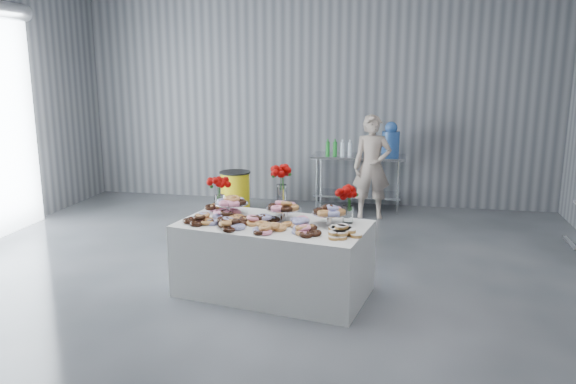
# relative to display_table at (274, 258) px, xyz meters

# --- Properties ---
(ground) EXTENTS (9.00, 9.00, 0.00)m
(ground) POSITION_rel_display_table_xyz_m (-0.21, -0.39, -0.38)
(ground) COLOR #35383D
(ground) RESTS_ON ground
(room_walls) EXTENTS (8.04, 9.04, 4.02)m
(room_walls) POSITION_rel_display_table_xyz_m (-0.48, -0.32, 2.26)
(room_walls) COLOR slate
(room_walls) RESTS_ON ground
(display_table) EXTENTS (2.05, 1.32, 0.75)m
(display_table) POSITION_rel_display_table_xyz_m (0.00, 0.00, 0.00)
(display_table) COLOR silver
(display_table) RESTS_ON ground
(prep_table) EXTENTS (1.50, 0.60, 0.90)m
(prep_table) POSITION_rel_display_table_xyz_m (0.58, 3.71, 0.24)
(prep_table) COLOR silver
(prep_table) RESTS_ON ground
(donut_mounds) EXTENTS (1.92, 1.11, 0.09)m
(donut_mounds) POSITION_rel_display_table_xyz_m (-0.00, -0.05, 0.42)
(donut_mounds) COLOR #D28F4D
(donut_mounds) RESTS_ON display_table
(cake_stand_left) EXTENTS (0.36, 0.36, 0.17)m
(cake_stand_left) POSITION_rel_display_table_xyz_m (-0.51, 0.25, 0.52)
(cake_stand_left) COLOR silver
(cake_stand_left) RESTS_ON display_table
(cake_stand_mid) EXTENTS (0.36, 0.36, 0.17)m
(cake_stand_mid) POSITION_rel_display_table_xyz_m (0.08, 0.14, 0.52)
(cake_stand_mid) COLOR silver
(cake_stand_mid) RESTS_ON display_table
(cake_stand_right) EXTENTS (0.36, 0.36, 0.17)m
(cake_stand_right) POSITION_rel_display_table_xyz_m (0.57, 0.05, 0.52)
(cake_stand_right) COLOR silver
(cake_stand_right) RESTS_ON display_table
(danish_pile) EXTENTS (0.48, 0.48, 0.11)m
(danish_pile) POSITION_rel_display_table_xyz_m (0.71, -0.28, 0.43)
(danish_pile) COLOR white
(danish_pile) RESTS_ON display_table
(bouquet_left) EXTENTS (0.26, 0.26, 0.42)m
(bouquet_left) POSITION_rel_display_table_xyz_m (-0.69, 0.38, 0.67)
(bouquet_left) COLOR white
(bouquet_left) RESTS_ON display_table
(bouquet_right) EXTENTS (0.26, 0.26, 0.42)m
(bouquet_right) POSITION_rel_display_table_xyz_m (0.74, 0.17, 0.67)
(bouquet_right) COLOR white
(bouquet_right) RESTS_ON display_table
(bouquet_center) EXTENTS (0.26, 0.26, 0.57)m
(bouquet_center) POSITION_rel_display_table_xyz_m (0.01, 0.35, 0.75)
(bouquet_center) COLOR silver
(bouquet_center) RESTS_ON display_table
(water_jug) EXTENTS (0.28, 0.28, 0.55)m
(water_jug) POSITION_rel_display_table_xyz_m (1.08, 3.71, 0.77)
(water_jug) COLOR #396EC4
(water_jug) RESTS_ON prep_table
(drink_bottles) EXTENTS (0.54, 0.08, 0.27)m
(drink_bottles) POSITION_rel_display_table_xyz_m (0.26, 3.61, 0.66)
(drink_bottles) COLOR #268C33
(drink_bottles) RESTS_ON prep_table
(person) EXTENTS (0.62, 0.45, 1.60)m
(person) POSITION_rel_display_table_xyz_m (0.82, 3.23, 0.42)
(person) COLOR #CC8C93
(person) RESTS_ON ground
(trash_barrel) EXTENTS (0.50, 0.50, 0.65)m
(trash_barrel) POSITION_rel_display_table_xyz_m (-1.37, 3.19, -0.05)
(trash_barrel) COLOR yellow
(trash_barrel) RESTS_ON ground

